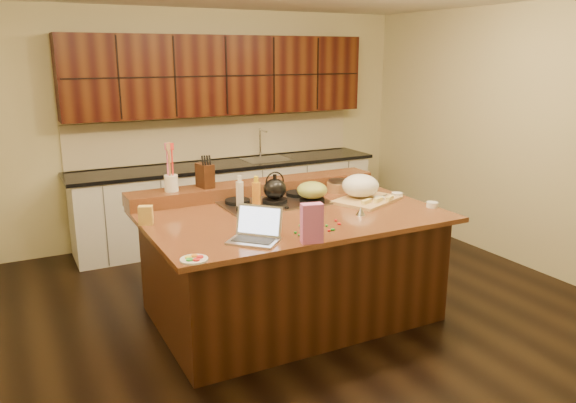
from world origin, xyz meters
TOP-DOWN VIEW (x-y plane):
  - room at (0.00, 0.00)m, footprint 5.52×5.02m
  - island at (0.00, 0.00)m, footprint 2.40×1.60m
  - back_ledge at (0.00, 0.70)m, footprint 2.40×0.30m
  - cooktop at (0.00, 0.30)m, footprint 0.92×0.52m
  - back_counter at (0.30, 2.23)m, footprint 3.70×0.66m
  - kettle at (0.00, 0.30)m, footprint 0.24×0.24m
  - green_bowl at (0.30, 0.17)m, footprint 0.34×0.34m
  - laptop at (-0.55, -0.52)m, footprint 0.43×0.43m
  - oil_bottle at (-0.28, 0.07)m, footprint 0.08×0.08m
  - vinegar_bottle at (-0.36, 0.23)m, footprint 0.07×0.07m
  - wooden_tray at (0.75, 0.06)m, footprint 0.69×0.61m
  - ramekin_a at (1.15, -0.42)m, footprint 0.13×0.13m
  - ramekin_b at (1.09, -0.01)m, footprint 0.13×0.13m
  - ramekin_c at (0.85, -0.06)m, footprint 0.12×0.12m
  - strainer_bowl at (0.75, 0.43)m, footprint 0.30×0.30m
  - kitchen_timer at (0.47, -0.34)m, footprint 0.10×0.10m
  - pink_bag at (-0.23, -0.75)m, footprint 0.16×0.11m
  - candy_plate at (-1.07, -0.71)m, footprint 0.23×0.23m
  - package_box at (-1.15, 0.21)m, footprint 0.13×0.11m
  - utensil_crock at (-0.80, 0.70)m, footprint 0.14×0.14m
  - knife_block at (-0.49, 0.70)m, footprint 0.13×0.19m
  - gumdrop_0 at (-0.03, -0.48)m, footprint 0.02×0.02m
  - gumdrop_1 at (0.04, -0.59)m, footprint 0.02×0.02m
  - gumdrop_2 at (0.16, -0.49)m, footprint 0.02×0.02m
  - gumdrop_3 at (-0.12, -0.39)m, footprint 0.02×0.02m
  - gumdrop_4 at (0.01, -0.60)m, footprint 0.02×0.02m
  - gumdrop_5 at (0.05, -0.60)m, footprint 0.02×0.02m
  - gumdrop_6 at (-0.03, -0.38)m, footprint 0.02×0.02m
  - gumdrop_7 at (-0.24, -0.53)m, footprint 0.02×0.02m
  - gumdrop_8 at (0.19, -0.40)m, footprint 0.02×0.02m
  - gumdrop_9 at (-0.24, -0.59)m, footprint 0.02×0.02m
  - gumdrop_10 at (0.17, -0.49)m, footprint 0.02×0.02m
  - gumdrop_11 at (0.05, -0.49)m, footprint 0.02×0.02m

SIDE VIEW (x-z plane):
  - island at x=0.00m, z-range 0.00..0.92m
  - candy_plate at x=-1.07m, z-range 0.92..0.93m
  - gumdrop_0 at x=-0.03m, z-range 0.92..0.94m
  - gumdrop_1 at x=0.04m, z-range 0.92..0.94m
  - gumdrop_2 at x=0.16m, z-range 0.92..0.94m
  - gumdrop_3 at x=-0.12m, z-range 0.92..0.94m
  - gumdrop_4 at x=0.01m, z-range 0.92..0.94m
  - gumdrop_5 at x=0.05m, z-range 0.92..0.94m
  - gumdrop_6 at x=-0.03m, z-range 0.92..0.94m
  - gumdrop_7 at x=-0.24m, z-range 0.92..0.94m
  - gumdrop_8 at x=0.19m, z-range 0.92..0.94m
  - gumdrop_9 at x=-0.24m, z-range 0.92..0.94m
  - gumdrop_10 at x=0.17m, z-range 0.92..0.94m
  - gumdrop_11 at x=0.05m, z-range 0.92..0.94m
  - cooktop at x=0.00m, z-range 0.91..0.96m
  - ramekin_a at x=1.15m, z-range 0.92..0.96m
  - ramekin_b at x=1.09m, z-range 0.92..0.96m
  - ramekin_c at x=0.85m, z-range 0.92..0.96m
  - kitchen_timer at x=0.47m, z-range 0.92..0.99m
  - strainer_bowl at x=0.75m, z-range 0.92..1.01m
  - back_ledge at x=0.00m, z-range 0.92..1.04m
  - laptop at x=-0.55m, z-range 0.87..1.10m
  - back_counter at x=0.30m, z-range -0.22..2.18m
  - package_box at x=-1.15m, z-range 0.92..1.07m
  - wooden_tray at x=0.75m, z-range 0.91..1.14m
  - green_bowl at x=0.30m, z-range 0.96..1.11m
  - vinegar_bottle at x=-0.36m, z-range 0.92..1.17m
  - oil_bottle at x=-0.28m, z-range 0.92..1.19m
  - kettle at x=0.00m, z-range 0.97..1.15m
  - pink_bag at x=-0.23m, z-range 0.92..1.20m
  - utensil_crock at x=-0.80m, z-range 1.04..1.18m
  - knife_block at x=-0.49m, z-range 1.04..1.25m
  - room at x=0.00m, z-range -0.01..2.71m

